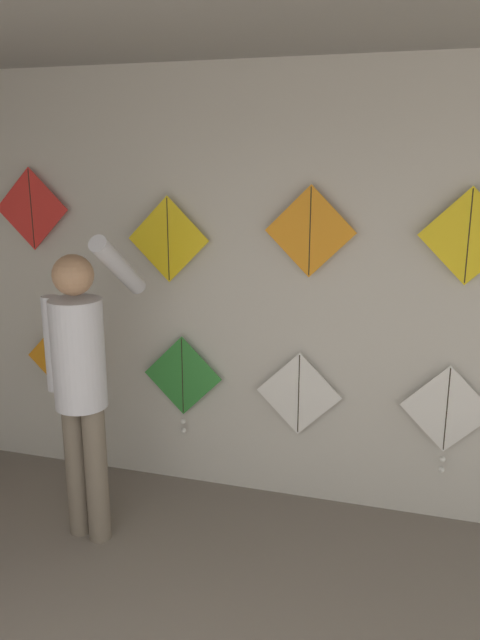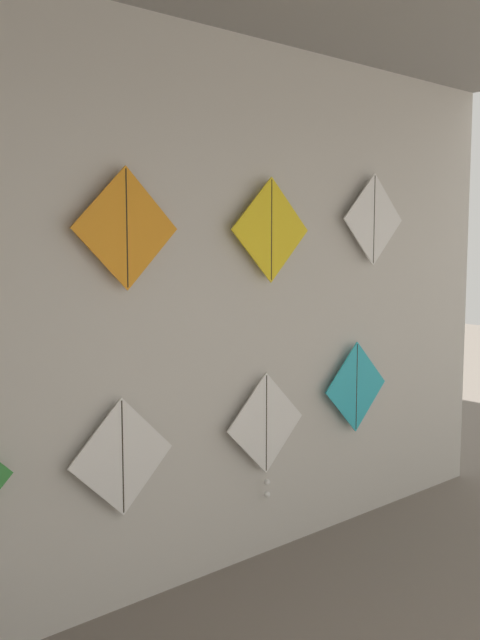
% 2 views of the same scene
% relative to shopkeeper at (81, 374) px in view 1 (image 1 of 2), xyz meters
% --- Properties ---
extents(back_panel, '(5.97, 0.06, 2.80)m').
position_rel_shopkeeper_xyz_m(back_panel, '(1.11, 0.82, 0.36)').
color(back_panel, beige).
rests_on(back_panel, ground).
extents(shopkeeper, '(0.46, 0.61, 1.85)m').
position_rel_shopkeeper_xyz_m(shopkeeper, '(0.00, 0.00, 0.00)').
color(shopkeeper, '#726656').
rests_on(shopkeeper, ground).
extents(kite_0, '(0.56, 0.01, 0.56)m').
position_rel_shopkeeper_xyz_m(kite_0, '(-0.59, 0.73, -0.19)').
color(kite_0, orange).
extents(kite_1, '(0.56, 0.04, 0.69)m').
position_rel_shopkeeper_xyz_m(kite_1, '(0.33, 0.73, -0.26)').
color(kite_1, '#338C38').
extents(kite_2, '(0.56, 0.01, 0.56)m').
position_rel_shopkeeper_xyz_m(kite_2, '(1.13, 0.73, -0.27)').
color(kite_2, white).
extents(kite_3, '(0.56, 0.04, 0.69)m').
position_rel_shopkeeper_xyz_m(kite_3, '(2.04, 0.73, -0.30)').
color(kite_3, white).
extents(kite_5, '(0.56, 0.01, 0.56)m').
position_rel_shopkeeper_xyz_m(kite_5, '(-0.74, 0.73, 0.86)').
color(kite_5, red).
extents(kite_6, '(0.56, 0.01, 0.56)m').
position_rel_shopkeeper_xyz_m(kite_6, '(0.25, 0.73, 0.69)').
color(kite_6, yellow).
extents(kite_7, '(0.56, 0.01, 0.56)m').
position_rel_shopkeeper_xyz_m(kite_7, '(1.17, 0.73, 0.77)').
color(kite_7, orange).
extents(kite_8, '(0.56, 0.01, 0.56)m').
position_rel_shopkeeper_xyz_m(kite_8, '(2.07, 0.73, 0.77)').
color(kite_8, yellow).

